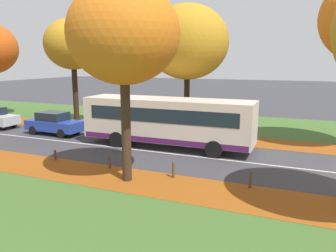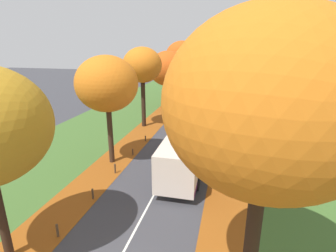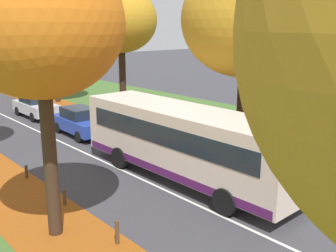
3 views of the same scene
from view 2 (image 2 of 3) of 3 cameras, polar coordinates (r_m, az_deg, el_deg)
grass_verge_left at (r=31.10m, az=-12.67°, el=0.08°), size 12.00×90.00×0.01m
leaf_litter_left at (r=24.13m, az=-9.04°, el=-4.87°), size 2.80×60.00×0.00m
grass_verge_right at (r=28.45m, az=22.89°, el=-2.58°), size 12.00×90.00×0.01m
leaf_litter_right at (r=22.43m, az=13.40°, el=-6.94°), size 2.80×60.00×0.00m
road_centre_line at (r=28.34m, az=4.28°, el=-1.25°), size 0.12×80.00×0.01m
tree_left_near at (r=20.02m, az=-13.18°, el=8.83°), size 4.62×4.62×8.36m
tree_left_mid at (r=29.04m, az=-5.61°, el=12.95°), size 4.22×4.22×8.80m
tree_left_far at (r=38.43m, az=0.02°, el=12.38°), size 5.56×5.56×8.14m
tree_left_distant at (r=48.50m, az=3.06°, el=14.97°), size 5.85×5.85×9.56m
tree_right_nearest at (r=7.63m, az=20.96°, el=4.39°), size 5.84×5.84×10.23m
tree_right_near at (r=18.53m, az=16.02°, el=8.57°), size 5.63×5.63×9.01m
tree_right_mid at (r=28.27m, az=16.01°, el=11.61°), size 4.53×4.53×8.59m
tree_right_far at (r=37.78m, az=15.56°, el=12.74°), size 5.21×5.21×8.70m
tree_right_distant at (r=46.81m, az=15.05°, el=13.58°), size 4.50×4.50×8.37m
bollard_second at (r=14.89m, az=-22.94°, el=-20.22°), size 0.12×0.12×0.72m
bollard_third at (r=17.17m, az=-16.06°, el=-14.02°), size 0.12×0.12×0.69m
bollard_fourth at (r=19.80m, az=-11.45°, el=-9.08°), size 0.12×0.12×0.74m
bollard_fifth at (r=22.63m, az=-7.69°, el=-5.62°), size 0.12×0.12×0.56m
bollard_sixth at (r=25.59m, az=-4.93°, el=-2.73°), size 0.12×0.12×0.55m
bus at (r=19.92m, az=4.21°, el=-4.39°), size 2.73×10.42×2.98m
car_blue_lead at (r=28.55m, az=7.55°, el=0.49°), size 1.88×4.25×1.62m
car_silver_following at (r=34.58m, az=8.81°, el=3.47°), size 1.79×4.20×1.62m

